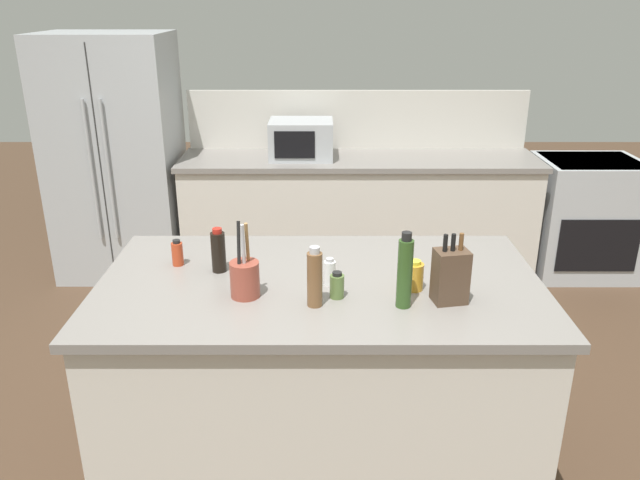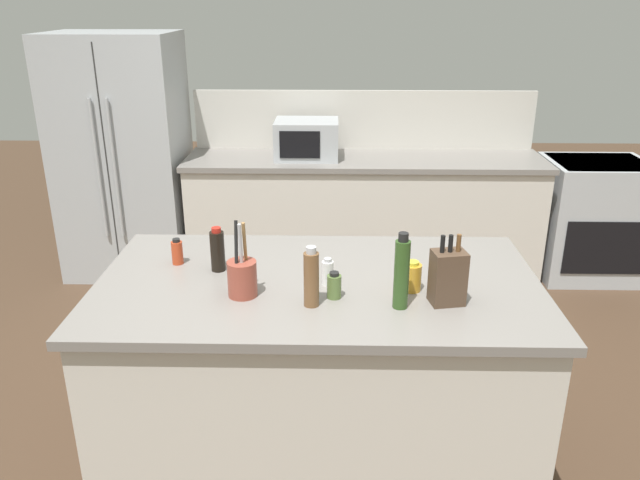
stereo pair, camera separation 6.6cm
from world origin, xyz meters
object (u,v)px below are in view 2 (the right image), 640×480
(salt_shaker, at_px, (328,272))
(utensil_crock, at_px, (242,277))
(range_oven, at_px, (592,218))
(spice_jar_oregano, at_px, (334,286))
(soy_sauce_bottle, at_px, (217,250))
(olive_oil_bottle, at_px, (402,273))
(microwave, at_px, (307,139))
(pepper_grinder, at_px, (311,278))
(refrigerator, at_px, (123,157))
(spice_jar_paprika, at_px, (177,252))
(knife_block, at_px, (448,277))
(honey_jar, at_px, (412,277))

(salt_shaker, bearing_deg, utensil_crock, -162.14)
(range_oven, xyz_separation_m, spice_jar_oregano, (-2.01, -2.36, 0.53))
(soy_sauce_bottle, height_order, olive_oil_bottle, olive_oil_bottle)
(microwave, xyz_separation_m, pepper_grinder, (0.12, -2.43, -0.02))
(refrigerator, relative_size, spice_jar_paprika, 15.15)
(utensil_crock, bearing_deg, refrigerator, 117.75)
(refrigerator, height_order, microwave, refrigerator)
(pepper_grinder, bearing_deg, knife_block, 3.69)
(salt_shaker, distance_m, honey_jar, 0.35)
(spice_jar_oregano, bearing_deg, microwave, 95.12)
(knife_block, distance_m, olive_oil_bottle, 0.20)
(microwave, distance_m, pepper_grinder, 2.43)
(soy_sauce_bottle, relative_size, spice_jar_paprika, 1.67)
(spice_jar_oregano, bearing_deg, honey_jar, 13.04)
(spice_jar_paprika, xyz_separation_m, pepper_grinder, (0.63, -0.40, 0.06))
(range_oven, bearing_deg, pepper_grinder, -130.88)
(range_oven, distance_m, honey_jar, 2.89)
(knife_block, distance_m, spice_jar_paprika, 1.22)
(salt_shaker, xyz_separation_m, olive_oil_bottle, (0.29, -0.20, 0.09))
(utensil_crock, bearing_deg, range_oven, 44.52)
(utensil_crock, distance_m, soy_sauce_bottle, 0.29)
(salt_shaker, height_order, olive_oil_bottle, olive_oil_bottle)
(pepper_grinder, bearing_deg, range_oven, 49.12)
(range_oven, relative_size, spice_jar_paprika, 7.55)
(soy_sauce_bottle, distance_m, spice_jar_oregano, 0.58)
(honey_jar, bearing_deg, pepper_grinder, -160.66)
(honey_jar, bearing_deg, knife_block, -41.20)
(olive_oil_bottle, bearing_deg, soy_sauce_bottle, 156.44)
(knife_block, xyz_separation_m, salt_shaker, (-0.48, 0.16, -0.06))
(refrigerator, xyz_separation_m, honey_jar, (1.96, -2.34, 0.08))
(soy_sauce_bottle, height_order, spice_jar_oregano, soy_sauce_bottle)
(pepper_grinder, bearing_deg, spice_jar_oregano, 37.96)
(utensil_crock, distance_m, salt_shaker, 0.36)
(microwave, bearing_deg, range_oven, -0.00)
(honey_jar, relative_size, pepper_grinder, 0.52)
(spice_jar_paprika, bearing_deg, utensil_crock, -42.83)
(microwave, bearing_deg, olive_oil_bottle, -79.05)
(honey_jar, bearing_deg, olive_oil_bottle, -112.26)
(soy_sauce_bottle, xyz_separation_m, spice_jar_paprika, (-0.20, 0.07, -0.04))
(spice_jar_paprika, bearing_deg, microwave, 76.02)
(salt_shaker, height_order, spice_jar_oregano, salt_shaker)
(utensil_crock, bearing_deg, olive_oil_bottle, -8.03)
(range_oven, distance_m, soy_sauce_bottle, 3.34)
(microwave, xyz_separation_m, salt_shaker, (0.18, -2.24, -0.09))
(salt_shaker, bearing_deg, spice_jar_paprika, 163.33)
(range_oven, distance_m, pepper_grinder, 3.27)
(honey_jar, xyz_separation_m, pepper_grinder, (-0.41, -0.14, 0.06))
(knife_block, bearing_deg, honey_jar, 128.20)
(salt_shaker, xyz_separation_m, honey_jar, (0.35, -0.05, 0.01))
(microwave, relative_size, utensil_crock, 1.48)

